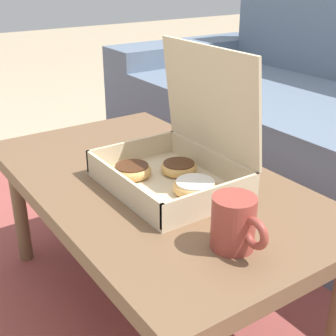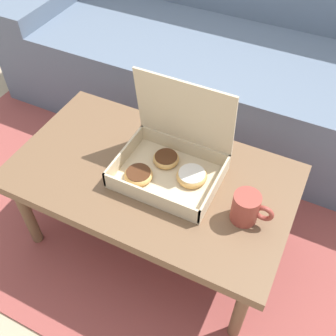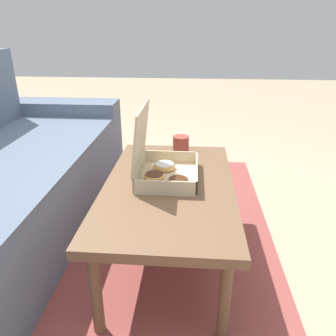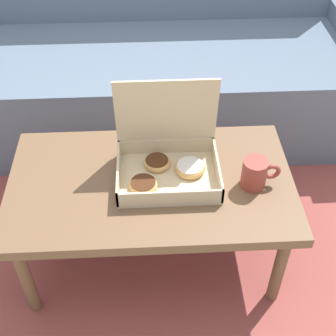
% 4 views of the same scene
% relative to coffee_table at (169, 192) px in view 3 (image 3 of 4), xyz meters
% --- Properties ---
extents(ground_plane, '(12.00, 12.00, 0.00)m').
position_rel_coffee_table_xyz_m(ground_plane, '(0.00, 0.13, -0.38)').
color(ground_plane, tan).
extents(area_rug, '(2.55, 1.96, 0.01)m').
position_rel_coffee_table_xyz_m(area_rug, '(0.00, 0.43, -0.37)').
color(area_rug, '#994742').
rests_on(area_rug, ground_plane).
extents(coffee_table, '(1.01, 0.58, 0.42)m').
position_rel_coffee_table_xyz_m(coffee_table, '(0.00, 0.00, 0.00)').
color(coffee_table, brown).
rests_on(coffee_table, ground_plane).
extents(pastry_box, '(0.35, 0.27, 0.34)m').
position_rel_coffee_table_xyz_m(pastry_box, '(0.06, 0.04, 0.11)').
color(pastry_box, beige).
rests_on(pastry_box, coffee_table).
extents(coffee_mug, '(0.13, 0.09, 0.11)m').
position_rel_coffee_table_xyz_m(coffee_mug, '(0.36, -0.04, 0.10)').
color(coffee_mug, '#993D33').
rests_on(coffee_mug, coffee_table).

